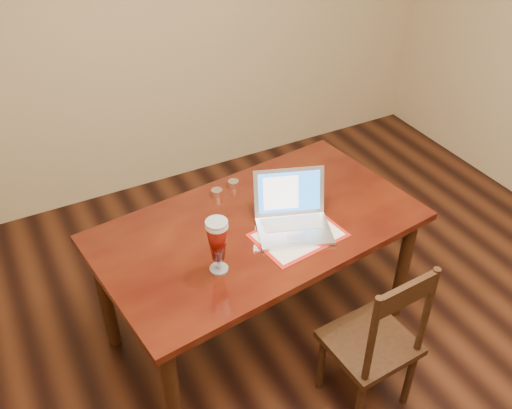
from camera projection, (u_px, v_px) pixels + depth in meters
room_shell at (416, 102)px, 1.81m from camera, size 4.51×5.01×2.71m
dining_table at (259, 238)px, 2.94m from camera, size 1.74×1.12×1.05m
dining_chair at (375, 343)px, 2.70m from camera, size 0.42×0.40×0.93m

